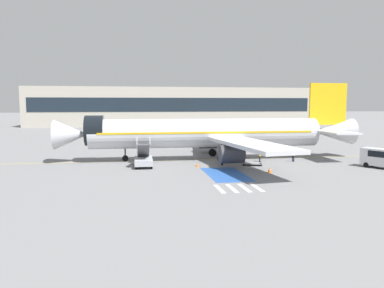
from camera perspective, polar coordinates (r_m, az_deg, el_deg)
ground_plane at (r=52.26m, az=3.04°, el=-2.47°), size 600.00×600.00×0.00m
apron_leadline_yellow at (r=52.74m, az=2.10°, el=-2.38°), size 75.90×1.71×0.01m
apron_stand_patch_blue at (r=42.02m, az=5.17°, el=-4.61°), size 4.23×8.83×0.01m
apron_walkway_bar_0 at (r=34.91m, az=4.21°, el=-6.83°), size 0.44×3.60×0.01m
apron_walkway_bar_1 at (r=35.21m, az=6.12°, el=-6.73°), size 0.44×3.60×0.01m
apron_walkway_bar_2 at (r=35.54m, az=8.00°, el=-6.63°), size 0.44×3.60×0.01m
apron_walkway_bar_3 at (r=35.92m, az=9.84°, el=-6.53°), size 0.44×3.60×0.01m
airliner at (r=52.44m, az=2.83°, el=1.66°), size 42.41×36.54×10.80m
boarding_stairs_forward at (r=47.24m, az=-7.41°, el=-2.25°), size 2.29×5.27×3.88m
fuel_tanker at (r=77.47m, az=3.71°, el=1.66°), size 9.14×2.81×3.50m
service_van_0 at (r=51.01m, az=26.89°, el=-1.75°), size 3.78×4.80×2.38m
baggage_cart at (r=48.50m, az=9.17°, el=-2.91°), size 2.96×2.30×0.87m
ground_crew_0 at (r=47.83m, az=4.62°, el=-2.17°), size 0.46×0.47×1.61m
ground_crew_1 at (r=51.45m, az=10.28°, el=-1.68°), size 0.25×0.44×1.60m
ground_crew_2 at (r=52.64m, az=15.18°, el=-1.56°), size 0.48×0.45×1.68m
ground_crew_3 at (r=50.36m, az=7.18°, el=-1.78°), size 0.36×0.48×1.61m
traffic_cone_0 at (r=43.79m, az=11.77°, el=-3.89°), size 0.53×0.53×0.59m
traffic_cone_1 at (r=46.78m, az=0.78°, el=-3.18°), size 0.45×0.45×0.50m
terminal_building at (r=136.32m, az=-2.84°, el=5.72°), size 101.90×12.10×13.61m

